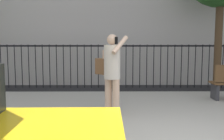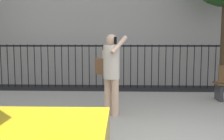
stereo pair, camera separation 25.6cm
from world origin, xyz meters
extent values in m
cube|color=#9E9B93|center=(0.00, 2.20, 0.07)|extent=(28.00, 4.40, 0.15)
cube|color=black|center=(0.00, 5.90, 1.55)|extent=(12.00, 0.04, 0.06)
cylinder|color=black|center=(-4.98, 5.90, 0.80)|extent=(0.03, 0.03, 1.60)
cylinder|color=black|center=(-4.72, 5.90, 0.80)|extent=(0.03, 0.03, 1.60)
cylinder|color=black|center=(-4.47, 5.90, 0.80)|extent=(0.03, 0.03, 1.60)
cylinder|color=black|center=(-4.21, 5.90, 0.80)|extent=(0.03, 0.03, 1.60)
cylinder|color=black|center=(-3.96, 5.90, 0.80)|extent=(0.03, 0.03, 1.60)
cylinder|color=black|center=(-3.70, 5.90, 0.80)|extent=(0.03, 0.03, 1.60)
cylinder|color=black|center=(-3.45, 5.90, 0.80)|extent=(0.03, 0.03, 1.60)
cylinder|color=black|center=(-3.19, 5.90, 0.80)|extent=(0.03, 0.03, 1.60)
cylinder|color=black|center=(-2.94, 5.90, 0.80)|extent=(0.03, 0.03, 1.60)
cylinder|color=black|center=(-2.68, 5.90, 0.80)|extent=(0.03, 0.03, 1.60)
cylinder|color=black|center=(-2.43, 5.90, 0.80)|extent=(0.03, 0.03, 1.60)
cylinder|color=black|center=(-2.17, 5.90, 0.80)|extent=(0.03, 0.03, 1.60)
cylinder|color=black|center=(-1.91, 5.90, 0.80)|extent=(0.03, 0.03, 1.60)
cylinder|color=black|center=(-1.66, 5.90, 0.80)|extent=(0.03, 0.03, 1.60)
cylinder|color=black|center=(-1.40, 5.90, 0.80)|extent=(0.03, 0.03, 1.60)
cylinder|color=black|center=(-1.15, 5.90, 0.80)|extent=(0.03, 0.03, 1.60)
cylinder|color=black|center=(-0.89, 5.90, 0.80)|extent=(0.03, 0.03, 1.60)
cylinder|color=black|center=(-0.64, 5.90, 0.80)|extent=(0.03, 0.03, 1.60)
cylinder|color=black|center=(-0.38, 5.90, 0.80)|extent=(0.03, 0.03, 1.60)
cylinder|color=black|center=(-0.13, 5.90, 0.80)|extent=(0.03, 0.03, 1.60)
cylinder|color=black|center=(0.13, 5.90, 0.80)|extent=(0.03, 0.03, 1.60)
cylinder|color=black|center=(0.38, 5.90, 0.80)|extent=(0.03, 0.03, 1.60)
cylinder|color=black|center=(0.64, 5.90, 0.80)|extent=(0.03, 0.03, 1.60)
cylinder|color=black|center=(0.89, 5.90, 0.80)|extent=(0.03, 0.03, 1.60)
cylinder|color=black|center=(1.15, 5.90, 0.80)|extent=(0.03, 0.03, 1.60)
cylinder|color=black|center=(1.40, 5.90, 0.80)|extent=(0.03, 0.03, 1.60)
cylinder|color=black|center=(1.66, 5.90, 0.80)|extent=(0.03, 0.03, 1.60)
cylinder|color=black|center=(1.91, 5.90, 0.80)|extent=(0.03, 0.03, 1.60)
cylinder|color=black|center=(2.17, 5.90, 0.80)|extent=(0.03, 0.03, 1.60)
cylinder|color=black|center=(2.43, 5.90, 0.80)|extent=(0.03, 0.03, 1.60)
cylinder|color=black|center=(2.68, 5.90, 0.80)|extent=(0.03, 0.03, 1.60)
cylinder|color=black|center=(2.94, 5.90, 0.80)|extent=(0.03, 0.03, 1.60)
cylinder|color=black|center=(3.19, 5.90, 0.80)|extent=(0.03, 0.03, 1.60)
cylinder|color=beige|center=(-0.84, 1.75, 0.54)|extent=(0.15, 0.15, 0.77)
cylinder|color=beige|center=(-1.00, 1.88, 0.54)|extent=(0.15, 0.15, 0.77)
cylinder|color=silver|center=(-0.92, 1.82, 1.28)|extent=(0.48, 0.48, 0.71)
sphere|color=beige|center=(-0.92, 1.82, 1.74)|extent=(0.22, 0.22, 0.22)
cylinder|color=beige|center=(-0.76, 1.69, 1.63)|extent=(0.37, 0.45, 0.38)
cylinder|color=beige|center=(-1.08, 1.94, 1.25)|extent=(0.09, 0.09, 0.54)
cube|color=black|center=(-0.84, 1.68, 1.72)|extent=(0.06, 0.05, 0.15)
cube|color=brown|center=(-1.13, 1.97, 1.17)|extent=(0.32, 0.30, 0.34)
cube|color=#333338|center=(1.86, 3.27, 0.35)|extent=(0.08, 0.41, 0.40)
cylinder|color=#4C3823|center=(2.63, 5.04, 1.67)|extent=(0.24, 0.24, 3.34)
camera|label=1|loc=(-0.96, -3.51, 1.69)|focal=41.19mm
camera|label=2|loc=(-0.70, -3.50, 1.69)|focal=41.19mm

